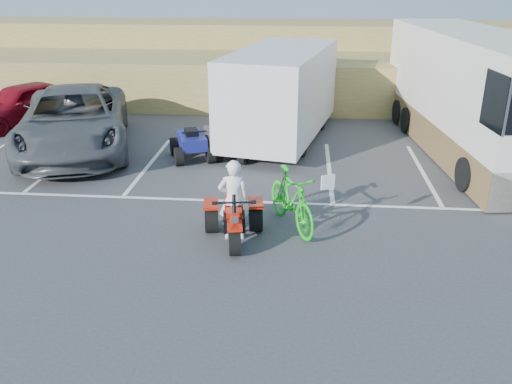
# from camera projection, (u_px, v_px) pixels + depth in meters

# --- Properties ---
(ground) EXTENTS (100.00, 100.00, 0.00)m
(ground) POSITION_uv_depth(u_px,v_px,m) (210.00, 245.00, 11.56)
(ground) COLOR #39393B
(ground) RESTS_ON ground
(parking_stripes) EXTENTS (28.00, 5.16, 0.01)m
(parking_stripes) POSITION_uv_depth(u_px,v_px,m) (265.00, 179.00, 15.24)
(parking_stripes) COLOR white
(parking_stripes) RESTS_ON ground
(grass_embankment) EXTENTS (40.00, 8.50, 3.10)m
(grass_embankment) POSITION_uv_depth(u_px,v_px,m) (265.00, 63.00, 25.29)
(grass_embankment) COLOR olive
(grass_embankment) RESTS_ON ground
(red_trike_atv) EXTENTS (1.55, 1.92, 1.13)m
(red_trike_atv) POSITION_uv_depth(u_px,v_px,m) (234.00, 241.00, 11.75)
(red_trike_atv) COLOR #B41B0A
(red_trike_atv) RESTS_ON ground
(rider) EXTENTS (0.71, 0.52, 1.80)m
(rider) POSITION_uv_depth(u_px,v_px,m) (234.00, 200.00, 11.55)
(rider) COLOR white
(rider) RESTS_ON ground
(green_dirt_bike) EXTENTS (1.56, 2.32, 1.36)m
(green_dirt_bike) POSITION_uv_depth(u_px,v_px,m) (291.00, 200.00, 12.12)
(green_dirt_bike) COLOR #14BF19
(green_dirt_bike) RESTS_ON ground
(grey_pickup) EXTENTS (5.28, 7.74, 1.97)m
(grey_pickup) POSITION_uv_depth(u_px,v_px,m) (74.00, 120.00, 17.35)
(grey_pickup) COLOR #45484C
(grey_pickup) RESTS_ON ground
(red_car) EXTENTS (3.94, 4.90, 1.57)m
(red_car) POSITION_uv_depth(u_px,v_px,m) (22.00, 104.00, 20.36)
(red_car) COLOR maroon
(red_car) RESTS_ON ground
(cargo_trailer) EXTENTS (3.90, 6.94, 3.05)m
(cargo_trailer) POSITION_uv_depth(u_px,v_px,m) (281.00, 92.00, 18.20)
(cargo_trailer) COLOR silver
(cargo_trailer) RESTS_ON ground
(rv_motorhome) EXTENTS (3.65, 10.39, 3.66)m
(rv_motorhome) POSITION_uv_depth(u_px,v_px,m) (468.00, 102.00, 17.12)
(rv_motorhome) COLOR silver
(rv_motorhome) RESTS_ON ground
(quad_atv_blue) EXTENTS (1.69, 1.93, 1.05)m
(quad_atv_blue) POSITION_uv_depth(u_px,v_px,m) (193.00, 159.00, 16.87)
(quad_atv_blue) COLOR navy
(quad_atv_blue) RESTS_ON ground
(quad_atv_green) EXTENTS (1.28, 1.54, 0.88)m
(quad_atv_green) POSITION_uv_depth(u_px,v_px,m) (236.00, 158.00, 16.90)
(quad_atv_green) COLOR #166123
(quad_atv_green) RESTS_ON ground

